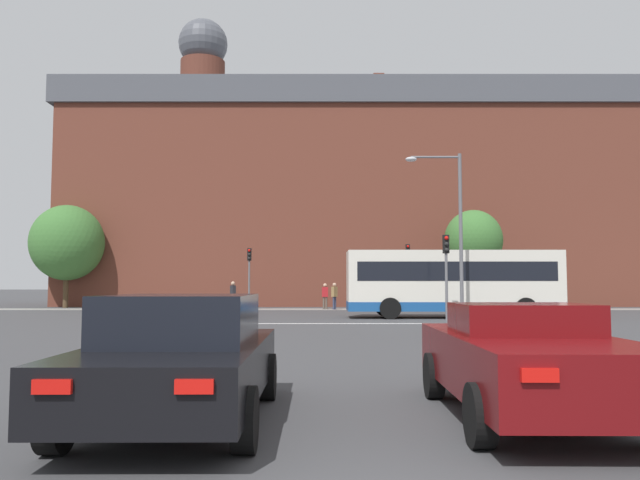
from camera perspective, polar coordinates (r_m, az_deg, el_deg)
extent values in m
cube|color=silver|center=(25.90, 0.76, -7.64)|extent=(8.22, 0.30, 0.01)
cube|color=gray|center=(40.78, 0.40, -6.35)|extent=(69.14, 2.50, 0.01)
cube|color=brown|center=(52.22, 4.58, 2.37)|extent=(47.86, 13.65, 14.96)
cube|color=#4C4F56|center=(53.85, 4.53, 11.40)|extent=(48.82, 14.20, 2.05)
cube|color=brown|center=(54.84, -12.36, 13.44)|extent=(0.90, 0.90, 2.08)
cube|color=brown|center=(53.63, 5.16, 13.77)|extent=(0.90, 0.90, 2.08)
cube|color=brown|center=(59.50, 20.43, 12.21)|extent=(0.90, 0.90, 2.08)
cylinder|color=#5B2D22|center=(55.38, -10.90, 14.03)|extent=(3.72, 3.72, 3.53)
sphere|color=#4C4F56|center=(56.50, -10.85, 17.23)|extent=(4.13, 4.13, 4.13)
cube|color=black|center=(7.66, -12.70, -11.37)|extent=(1.90, 4.50, 0.61)
cube|color=black|center=(7.57, -12.71, -7.03)|extent=(1.62, 2.03, 0.56)
cylinder|color=black|center=(9.26, -16.46, -11.92)|extent=(0.22, 0.64, 0.64)
cylinder|color=black|center=(8.95, -5.05, -12.35)|extent=(0.22, 0.64, 0.64)
cylinder|color=black|center=(6.66, -23.22, -14.91)|extent=(0.22, 0.64, 0.64)
cylinder|color=black|center=(6.22, -7.10, -16.01)|extent=(0.22, 0.64, 0.64)
cube|color=red|center=(5.66, -23.51, -12.21)|extent=(0.32, 0.05, 0.12)
cube|color=red|center=(5.33, -11.64, -12.99)|extent=(0.32, 0.05, 0.12)
cube|color=#600C0F|center=(8.03, 18.09, -10.65)|extent=(1.90, 4.37, 0.68)
cube|color=#600C0F|center=(8.08, 17.77, -6.87)|extent=(1.60, 1.32, 0.37)
cylinder|color=black|center=(9.17, 10.15, -12.10)|extent=(0.23, 0.64, 0.64)
cylinder|color=black|center=(9.62, 20.80, -11.52)|extent=(0.23, 0.64, 0.64)
cylinder|color=black|center=(6.56, 14.20, -15.27)|extent=(0.23, 0.64, 0.64)
cube|color=red|center=(5.76, 19.22, -11.58)|extent=(0.32, 0.05, 0.12)
cube|color=silver|center=(31.00, 11.77, -3.67)|extent=(10.18, 2.47, 2.88)
cube|color=#194C8E|center=(31.02, 11.80, -5.93)|extent=(10.20, 2.49, 0.44)
cube|color=black|center=(31.01, 11.76, -2.86)|extent=(9.37, 2.50, 0.90)
cylinder|color=black|center=(32.96, 16.78, -5.85)|extent=(1.00, 0.28, 1.00)
cylinder|color=black|center=(30.70, 18.07, -5.96)|extent=(1.00, 0.28, 1.00)
cylinder|color=black|center=(31.70, 5.73, -6.08)|extent=(1.00, 0.28, 1.00)
cylinder|color=black|center=(29.35, 6.21, -6.23)|extent=(1.00, 0.28, 1.00)
cylinder|color=slate|center=(40.61, 7.84, -3.92)|extent=(0.12, 0.12, 3.41)
cube|color=black|center=(40.67, 7.81, -0.96)|extent=(0.26, 0.20, 0.80)
sphere|color=red|center=(40.56, 7.83, -0.59)|extent=(0.17, 0.17, 0.17)
sphere|color=black|center=(40.55, 7.84, -0.95)|extent=(0.17, 0.17, 0.17)
sphere|color=black|center=(40.53, 7.84, -1.31)|extent=(0.17, 0.17, 0.17)
cylinder|color=slate|center=(40.53, -6.72, -4.11)|extent=(0.12, 0.12, 3.15)
cube|color=black|center=(40.57, -6.70, -1.32)|extent=(0.26, 0.20, 0.80)
sphere|color=red|center=(40.46, -6.71, -0.95)|extent=(0.17, 0.17, 0.17)
sphere|color=black|center=(40.45, -6.72, -1.31)|extent=(0.17, 0.17, 0.17)
sphere|color=black|center=(40.43, -6.72, -1.67)|extent=(0.17, 0.17, 0.17)
cylinder|color=slate|center=(27.49, 11.28, -4.28)|extent=(0.12, 0.12, 2.96)
cube|color=black|center=(27.54, 11.22, -0.37)|extent=(0.26, 0.20, 0.80)
sphere|color=red|center=(27.43, 11.27, 0.18)|extent=(0.17, 0.17, 0.17)
sphere|color=black|center=(27.41, 11.27, -0.35)|extent=(0.17, 0.17, 0.17)
sphere|color=black|center=(27.40, 11.28, -0.89)|extent=(0.17, 0.17, 0.17)
cylinder|color=slate|center=(28.24, 12.54, 0.29)|extent=(0.16, 0.16, 7.44)
cylinder|color=slate|center=(28.51, 10.28, 7.46)|extent=(2.17, 0.10, 0.10)
ellipsoid|color=#B2B2B7|center=(28.31, 8.11, 7.31)|extent=(0.50, 0.36, 0.22)
cylinder|color=brown|center=(40.62, 0.12, -5.80)|extent=(0.13, 0.13, 0.80)
cylinder|color=brown|center=(40.62, 0.36, -5.80)|extent=(0.13, 0.13, 0.80)
cube|color=#B21E23|center=(40.61, 0.24, -4.78)|extent=(0.41, 0.23, 0.64)
sphere|color=tan|center=(40.60, 0.24, -4.16)|extent=(0.24, 0.24, 0.24)
cylinder|color=brown|center=(41.38, -8.25, -5.68)|extent=(0.13, 0.13, 0.87)
cylinder|color=brown|center=(41.23, -8.14, -5.69)|extent=(0.13, 0.13, 0.87)
cube|color=#232328|center=(41.29, -8.18, -4.61)|extent=(0.42, 0.45, 0.69)
sphere|color=tan|center=(41.28, -8.18, -3.95)|extent=(0.26, 0.26, 0.26)
cylinder|color=#333851|center=(40.18, 1.04, -5.80)|extent=(0.13, 0.13, 0.82)
cylinder|color=#333851|center=(40.31, 1.18, -5.79)|extent=(0.13, 0.13, 0.82)
cube|color=olive|center=(40.23, 1.11, -4.75)|extent=(0.42, 0.45, 0.65)
sphere|color=tan|center=(40.23, 1.11, -4.11)|extent=(0.25, 0.25, 0.25)
cylinder|color=#4C3823|center=(42.64, 13.70, -4.17)|extent=(0.36, 0.36, 2.93)
ellipsoid|color=#3D7033|center=(42.74, 13.63, -0.01)|extent=(3.84, 3.84, 4.03)
cylinder|color=#4C3823|center=(47.06, -22.44, -4.28)|extent=(0.36, 0.36, 2.40)
ellipsoid|color=#3D7033|center=(47.15, -22.33, -0.22)|extent=(5.04, 5.04, 5.29)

